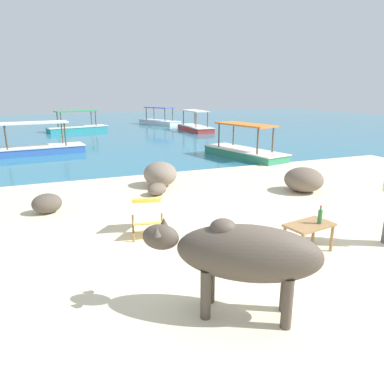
# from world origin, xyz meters

# --- Properties ---
(sand_beach) EXTENTS (18.00, 14.00, 0.04)m
(sand_beach) POSITION_xyz_m (0.00, 0.00, 0.02)
(sand_beach) COLOR beige
(sand_beach) RESTS_ON ground
(water_surface) EXTENTS (60.00, 36.00, 0.03)m
(water_surface) POSITION_xyz_m (0.00, 22.00, 0.00)
(water_surface) COLOR teal
(water_surface) RESTS_ON ground
(cow) EXTENTS (1.91, 1.45, 1.14)m
(cow) POSITION_xyz_m (-1.00, -0.29, 0.79)
(cow) COLOR #4C4238
(cow) RESTS_ON sand_beach
(low_bench_table) EXTENTS (0.82, 0.56, 0.47)m
(low_bench_table) POSITION_xyz_m (0.79, 0.75, 0.43)
(low_bench_table) COLOR olive
(low_bench_table) RESTS_ON sand_beach
(bottle) EXTENTS (0.07, 0.07, 0.30)m
(bottle) POSITION_xyz_m (0.94, 0.71, 0.63)
(bottle) COLOR #2D6B38
(bottle) RESTS_ON low_bench_table
(deck_chair_near) EXTENTS (0.68, 0.86, 0.68)m
(deck_chair_near) POSITION_xyz_m (-1.36, 2.45, 0.42)
(deck_chair_near) COLOR olive
(deck_chair_near) RESTS_ON sand_beach
(shore_rock_large) EXTENTS (1.08, 1.11, 0.66)m
(shore_rock_large) POSITION_xyz_m (-0.19, 5.54, 0.37)
(shore_rock_large) COLOR gray
(shore_rock_large) RESTS_ON sand_beach
(shore_rock_medium) EXTENTS (0.67, 0.62, 0.29)m
(shore_rock_medium) POSITION_xyz_m (-0.51, 4.74, 0.19)
(shore_rock_medium) COLOR #6B5B4C
(shore_rock_medium) RESTS_ON sand_beach
(shore_rock_small) EXTENTS (1.28, 1.30, 0.62)m
(shore_rock_small) POSITION_xyz_m (3.01, 3.66, 0.35)
(shore_rock_small) COLOR #6B5B4C
(shore_rock_small) RESTS_ON sand_beach
(shore_rock_flat) EXTENTS (0.65, 0.50, 0.42)m
(shore_rock_flat) POSITION_xyz_m (-3.03, 4.29, 0.25)
(shore_rock_flat) COLOR brown
(shore_rock_flat) RESTS_ON sand_beach
(boat_teal) EXTENTS (3.84, 1.98, 1.29)m
(boat_teal) POSITION_xyz_m (-1.11, 20.41, 0.29)
(boat_teal) COLOR teal
(boat_teal) RESTS_ON water_surface
(boat_blue) EXTENTS (3.78, 1.57, 1.29)m
(boat_blue) POSITION_xyz_m (-3.34, 12.35, 0.29)
(boat_blue) COLOR #3866B7
(boat_blue) RESTS_ON water_surface
(boat_red) EXTENTS (1.17, 3.68, 1.29)m
(boat_red) POSITION_xyz_m (5.91, 17.95, 0.29)
(boat_red) COLOR #C63833
(boat_red) RESTS_ON water_surface
(boat_white) EXTENTS (2.54, 3.83, 1.29)m
(boat_white) POSITION_xyz_m (5.08, 23.09, 0.29)
(boat_white) COLOR white
(boat_white) RESTS_ON water_surface
(boat_green) EXTENTS (1.96, 3.84, 1.29)m
(boat_green) POSITION_xyz_m (4.09, 8.53, 0.29)
(boat_green) COLOR #338E66
(boat_green) RESTS_ON water_surface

